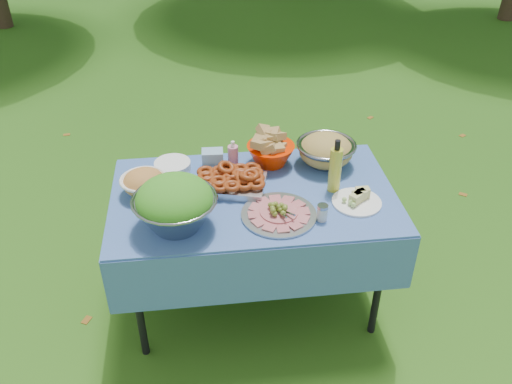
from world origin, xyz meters
TOP-DOWN VIEW (x-y plane):
  - ground at (0.00, 0.00)m, footprint 80.00×80.00m
  - picnic_table at (0.00, 0.00)m, footprint 1.46×0.86m
  - salad_bowl at (-0.39, -0.22)m, footprint 0.50×0.50m
  - pasta_bowl_white at (-0.56, 0.08)m, footprint 0.30×0.30m
  - plate_stack at (-0.42, 0.29)m, footprint 0.20×0.20m
  - wipes_box at (-0.19, 0.28)m, footprint 0.12×0.09m
  - sanitizer_bottle at (-0.08, 0.27)m, footprint 0.07×0.07m
  - bread_bowl at (0.13, 0.29)m, footprint 0.35×0.35m
  - pasta_bowl_steel at (0.43, 0.25)m, footprint 0.37×0.37m
  - fried_tray at (-0.11, 0.07)m, footprint 0.40×0.33m
  - charcuterie_platter at (0.10, -0.20)m, footprint 0.43×0.43m
  - oil_bottle at (0.42, -0.01)m, footprint 0.07×0.07m
  - cheese_plate at (0.51, -0.14)m, footprint 0.29×0.29m
  - shaker at (0.30, -0.26)m, footprint 0.07×0.07m

SIDE VIEW (x-z plane):
  - ground at x=0.00m, z-range 0.00..0.00m
  - picnic_table at x=0.00m, z-range 0.00..0.76m
  - plate_stack at x=-0.42m, z-range 0.76..0.81m
  - cheese_plate at x=0.51m, z-range 0.76..0.83m
  - fried_tray at x=-0.11m, z-range 0.76..0.84m
  - charcuterie_platter at x=0.10m, z-range 0.76..0.85m
  - shaker at x=0.30m, z-range 0.76..0.85m
  - wipes_box at x=-0.19m, z-range 0.76..0.87m
  - pasta_bowl_white at x=-0.56m, z-range 0.76..0.89m
  - sanitizer_bottle at x=-0.08m, z-range 0.76..0.92m
  - pasta_bowl_steel at x=0.43m, z-range 0.76..0.93m
  - bread_bowl at x=0.13m, z-range 0.76..0.94m
  - salad_bowl at x=-0.39m, z-range 0.76..1.02m
  - oil_bottle at x=0.42m, z-range 0.76..1.05m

